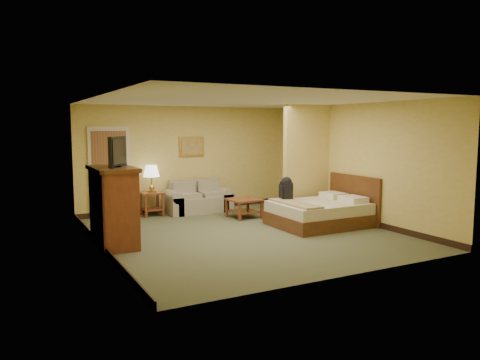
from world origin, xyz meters
TOP-DOWN VIEW (x-y plane):
  - floor at (0.00, 0.00)m, footprint 6.00×6.00m
  - ceiling at (0.00, 0.00)m, footprint 6.00×6.00m
  - back_wall at (0.00, 3.00)m, footprint 5.50×0.02m
  - left_wall at (-2.75, 0.00)m, footprint 0.02×6.00m
  - right_wall at (2.75, 0.00)m, footprint 0.02×6.00m
  - partition at (2.15, 0.93)m, footprint 1.20×0.15m
  - door at (-1.95, 2.96)m, footprint 0.94×0.16m
  - baseboard at (0.00, 2.99)m, footprint 5.50×0.02m
  - loveseat at (0.10, 2.57)m, footprint 1.59×0.74m
  - side_table at (-1.05, 2.65)m, footprint 0.51×0.51m
  - table_lamp at (-1.05, 2.65)m, footprint 0.38×0.38m
  - coffee_table at (0.76, 1.42)m, footprint 0.73×0.73m
  - wall_picture at (0.10, 2.97)m, footprint 0.66×0.04m
  - dresser at (-2.48, 0.25)m, footprint 0.69×1.32m
  - tv at (-2.38, 0.25)m, footprint 0.48×0.78m
  - bed at (1.82, -0.10)m, footprint 1.93×1.60m
  - backpack at (1.29, 0.44)m, footprint 0.26×0.33m

SIDE VIEW (x-z plane):
  - floor at x=0.00m, z-range 0.00..0.00m
  - baseboard at x=0.00m, z-range 0.00..0.12m
  - loveseat at x=0.10m, z-range -0.14..0.66m
  - bed at x=1.82m, z-range -0.23..0.80m
  - coffee_table at x=0.76m, z-range 0.10..0.54m
  - side_table at x=-1.05m, z-range 0.09..0.65m
  - dresser at x=-2.48m, z-range 0.01..1.41m
  - backpack at x=1.29m, z-range 0.52..1.03m
  - door at x=-1.95m, z-range -0.02..2.08m
  - table_lamp at x=-1.05m, z-range 0.73..1.36m
  - back_wall at x=0.00m, z-range 0.00..2.60m
  - left_wall at x=-2.75m, z-range 0.00..2.60m
  - right_wall at x=2.75m, z-range 0.00..2.60m
  - partition at x=2.15m, z-range 0.00..2.60m
  - wall_picture at x=0.10m, z-range 1.34..1.86m
  - tv at x=-2.38m, z-range 1.39..1.92m
  - ceiling at x=0.00m, z-range 2.60..2.60m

